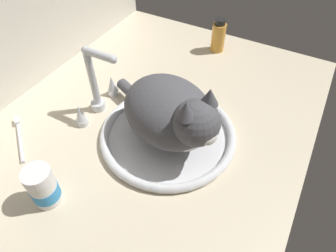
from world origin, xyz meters
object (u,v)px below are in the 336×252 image
(pill_bottle, at_px, (43,187))
(toothbrush, at_px, (20,138))
(sink_basin, at_px, (168,134))
(cat, at_px, (173,113))
(amber_bottle, at_px, (218,36))
(faucet, at_px, (96,88))

(pill_bottle, relative_size, toothbrush, 0.77)
(sink_basin, relative_size, pill_bottle, 3.42)
(cat, distance_m, amber_bottle, 0.46)
(pill_bottle, distance_m, amber_bottle, 0.74)
(cat, height_order, pill_bottle, cat)
(cat, distance_m, pill_bottle, 0.32)
(cat, distance_m, toothbrush, 0.41)
(faucet, xyz_separation_m, amber_bottle, (0.45, -0.17, -0.02))
(cat, height_order, amber_bottle, cat)
(faucet, distance_m, cat, 0.24)
(sink_basin, distance_m, toothbrush, 0.38)
(faucet, bearing_deg, pill_bottle, -164.70)
(cat, bearing_deg, toothbrush, 118.06)
(sink_basin, xyz_separation_m, pill_bottle, (-0.29, 0.14, 0.04))
(cat, xyz_separation_m, toothbrush, (-0.19, 0.35, -0.09))
(sink_basin, xyz_separation_m, amber_bottle, (0.45, 0.05, 0.04))
(sink_basin, distance_m, amber_bottle, 0.45)
(sink_basin, height_order, toothbrush, sink_basin)
(sink_basin, distance_m, cat, 0.09)
(cat, relative_size, pill_bottle, 3.49)
(toothbrush, bearing_deg, faucet, -30.48)
(faucet, height_order, toothbrush, faucet)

